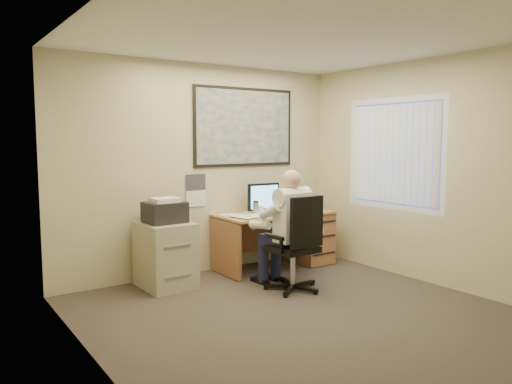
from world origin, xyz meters
TOP-DOWN VIEW (x-y plane):
  - room_shell at (0.00, 0.00)m, footprint 4.00×4.50m
  - desk at (1.22, 1.90)m, footprint 1.60×0.97m
  - world_map at (0.64, 2.23)m, footprint 1.56×0.03m
  - wall_calendar at (-0.11, 2.24)m, footprint 0.28×0.01m
  - window_blinds at (1.97, 0.80)m, footprint 0.06×1.40m
  - filing_cabinet at (-0.72, 1.87)m, footprint 0.57×0.68m
  - office_chair at (0.45, 0.89)m, footprint 0.67×0.67m
  - person at (0.45, 0.97)m, footprint 0.65×0.88m

SIDE VIEW (x-z plane):
  - office_chair at x=0.45m, z-range -0.23..0.88m
  - desk at x=1.22m, z-range -0.13..1.01m
  - filing_cabinet at x=-0.72m, z-range -0.07..0.99m
  - person at x=0.45m, z-range 0.00..1.39m
  - wall_calendar at x=-0.11m, z-range 0.87..1.29m
  - room_shell at x=0.00m, z-range 0.00..2.70m
  - window_blinds at x=1.97m, z-range 0.90..2.20m
  - world_map at x=0.64m, z-range 1.37..2.43m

